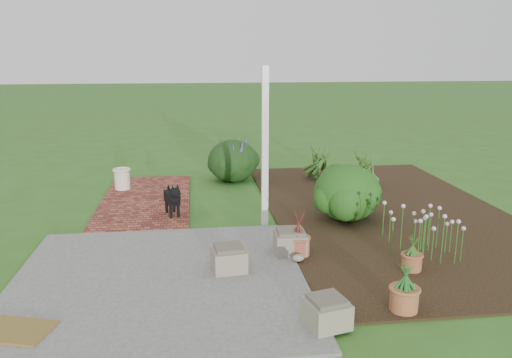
{
  "coord_description": "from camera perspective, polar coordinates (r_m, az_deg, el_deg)",
  "views": [
    {
      "loc": [
        -0.77,
        -7.36,
        2.68
      ],
      "look_at": [
        0.2,
        0.4,
        0.7
      ],
      "focal_mm": 35.0,
      "sensor_mm": 36.0,
      "label": 1
    }
  ],
  "objects": [
    {
      "name": "black_dog",
      "position": [
        8.38,
        -9.51,
        -2.09
      ],
      "size": [
        0.3,
        0.61,
        0.53
      ],
      "rotation": [
        0.0,
        0.0,
        0.28
      ],
      "color": "black",
      "rests_on": "brick_path"
    },
    {
      "name": "terracotta_pot_bronze",
      "position": [
        6.81,
        4.84,
        -7.58
      ],
      "size": [
        0.38,
        0.38,
        0.25
      ],
      "primitive_type": "cylinder",
      "rotation": [
        0.0,
        0.0,
        0.23
      ],
      "color": "#A14D36",
      "rests_on": "garden_bed"
    },
    {
      "name": "terracotta_pot_small_right",
      "position": [
        5.64,
        16.57,
        -13.0
      ],
      "size": [
        0.38,
        0.38,
        0.25
      ],
      "primitive_type": "cylinder",
      "rotation": [
        0.0,
        0.0,
        0.32
      ],
      "color": "#A75F38",
      "rests_on": "garden_bed"
    },
    {
      "name": "pink_flower_patch",
      "position": [
        7.15,
        18.11,
        -5.5
      ],
      "size": [
        1.26,
        1.26,
        0.65
      ],
      "primitive_type": null,
      "rotation": [
        0.0,
        0.0,
        -0.29
      ],
      "color": "#113D0F",
      "rests_on": "garden_bed"
    },
    {
      "name": "cream_ceramic_urn",
      "position": [
        10.29,
        -15.05,
        -0.01
      ],
      "size": [
        0.34,
        0.34,
        0.4
      ],
      "primitive_type": "cylinder",
      "rotation": [
        0.0,
        0.0,
        0.14
      ],
      "color": "beige",
      "rests_on": "brick_path"
    },
    {
      "name": "brick_path",
      "position": [
        9.54,
        -12.44,
        -2.34
      ],
      "size": [
        1.6,
        3.5,
        0.04
      ],
      "primitive_type": "cube",
      "color": "maroon",
      "rests_on": "ground"
    },
    {
      "name": "evergreen_shrub",
      "position": [
        8.28,
        10.38,
        -1.36
      ],
      "size": [
        1.25,
        1.25,
        0.92
      ],
      "primitive_type": "ellipsoid",
      "rotation": [
        0.0,
        0.0,
        -0.16
      ],
      "color": "#183C0A",
      "rests_on": "garden_bed"
    },
    {
      "name": "stone_trough_far",
      "position": [
        6.85,
        3.92,
        -7.23
      ],
      "size": [
        0.43,
        0.43,
        0.28
      ],
      "primitive_type": "cube",
      "rotation": [
        0.0,
        0.0,
        -0.02
      ],
      "color": "#78745D",
      "rests_on": "concrete_patio"
    },
    {
      "name": "purple_flowering_bush",
      "position": [
        10.72,
        -2.67,
        2.21
      ],
      "size": [
        1.11,
        1.11,
        0.91
      ],
      "primitive_type": "ellipsoid",
      "rotation": [
        0.0,
        0.0,
        0.04
      ],
      "color": "black",
      "rests_on": "ground"
    },
    {
      "name": "coir_doormat",
      "position": [
        5.61,
        -25.95,
        -15.28
      ],
      "size": [
        0.82,
        0.65,
        0.02
      ],
      "primitive_type": "cube",
      "rotation": [
        0.0,
        0.0,
        -0.29
      ],
      "color": "brown",
      "rests_on": "concrete_patio"
    },
    {
      "name": "stone_trough_near",
      "position": [
        5.17,
        8.08,
        -14.96
      ],
      "size": [
        0.47,
        0.47,
        0.26
      ],
      "primitive_type": "cube",
      "rotation": [
        0.0,
        0.0,
        0.24
      ],
      "color": "gray",
      "rests_on": "concrete_patio"
    },
    {
      "name": "ground",
      "position": [
        7.87,
        -1.09,
        -5.7
      ],
      "size": [
        80.0,
        80.0,
        0.0
      ],
      "primitive_type": "plane",
      "color": "#385F1E",
      "rests_on": "ground"
    },
    {
      "name": "veranda_post",
      "position": [
        7.67,
        1.02,
        3.46
      ],
      "size": [
        0.1,
        0.1,
        2.5
      ],
      "primitive_type": "cube",
      "color": "white",
      "rests_on": "ground"
    },
    {
      "name": "stone_trough_mid",
      "position": [
        6.32,
        -3.11,
        -9.15
      ],
      "size": [
        0.45,
        0.45,
        0.27
      ],
      "primitive_type": "cube",
      "rotation": [
        0.0,
        0.0,
        0.12
      ],
      "color": "gray",
      "rests_on": "concrete_patio"
    },
    {
      "name": "terracotta_pot_small_left",
      "position": [
        6.64,
        17.37,
        -9.04
      ],
      "size": [
        0.29,
        0.29,
        0.21
      ],
      "primitive_type": "cylinder",
      "rotation": [
        0.0,
        0.0,
        -0.2
      ],
      "color": "#A15736",
      "rests_on": "garden_bed"
    },
    {
      "name": "agapanthus_clump_front",
      "position": [
        10.85,
        7.34,
        2.31
      ],
      "size": [
        1.25,
        1.25,
        0.87
      ],
      "primitive_type": null,
      "rotation": [
        0.0,
        0.0,
        0.33
      ],
      "color": "#114015",
      "rests_on": "garden_bed"
    },
    {
      "name": "concrete_patio",
      "position": [
        6.23,
        -11.06,
        -11.36
      ],
      "size": [
        3.5,
        3.5,
        0.04
      ],
      "primitive_type": "cube",
      "color": "#60605E",
      "rests_on": "ground"
    },
    {
      "name": "agapanthus_clump_back",
      "position": [
        10.28,
        12.39,
        1.52
      ],
      "size": [
        1.06,
        1.06,
        0.9
      ],
      "primitive_type": null,
      "rotation": [
        0.0,
        0.0,
        0.06
      ],
      "color": "#1F4415",
      "rests_on": "garden_bed"
    },
    {
      "name": "garden_bed",
      "position": [
        8.92,
        14.77,
        -3.66
      ],
      "size": [
        4.0,
        7.0,
        0.03
      ],
      "primitive_type": "cube",
      "color": "black",
      "rests_on": "ground"
    }
  ]
}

